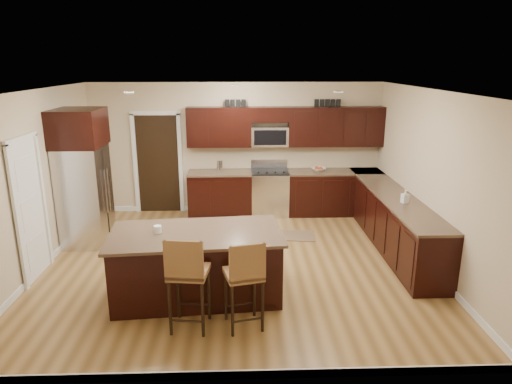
{
  "coord_description": "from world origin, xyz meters",
  "views": [
    {
      "loc": [
        0.08,
        -6.67,
        3.11
      ],
      "look_at": [
        0.32,
        0.4,
        1.07
      ],
      "focal_mm": 32.0,
      "sensor_mm": 36.0,
      "label": 1
    }
  ],
  "objects_px": {
    "island": "(197,266)",
    "stool_mid": "(187,273)",
    "range": "(270,192)",
    "refrigerator": "(83,176)",
    "stool_right": "(245,275)"
  },
  "relations": [
    {
      "from": "island",
      "to": "stool_mid",
      "type": "height_order",
      "value": "stool_mid"
    },
    {
      "from": "range",
      "to": "stool_mid",
      "type": "height_order",
      "value": "stool_mid"
    },
    {
      "from": "island",
      "to": "refrigerator",
      "type": "relative_size",
      "value": 1.01
    },
    {
      "from": "range",
      "to": "island",
      "type": "height_order",
      "value": "range"
    },
    {
      "from": "island",
      "to": "stool_right",
      "type": "height_order",
      "value": "stool_right"
    },
    {
      "from": "range",
      "to": "island",
      "type": "distance_m",
      "value": 3.64
    },
    {
      "from": "range",
      "to": "stool_mid",
      "type": "xyz_separation_m",
      "value": [
        -1.23,
        -4.29,
        0.28
      ]
    },
    {
      "from": "range",
      "to": "stool_mid",
      "type": "bearing_deg",
      "value": -106.0
    },
    {
      "from": "stool_mid",
      "to": "refrigerator",
      "type": "distance_m",
      "value": 3.54
    },
    {
      "from": "range",
      "to": "refrigerator",
      "type": "height_order",
      "value": "refrigerator"
    },
    {
      "from": "island",
      "to": "stool_right",
      "type": "bearing_deg",
      "value": -57.71
    },
    {
      "from": "range",
      "to": "stool_mid",
      "type": "relative_size",
      "value": 0.93
    },
    {
      "from": "refrigerator",
      "to": "stool_right",
      "type": "bearing_deg",
      "value": -45.97
    },
    {
      "from": "refrigerator",
      "to": "range",
      "type": "bearing_deg",
      "value": 23.74
    },
    {
      "from": "stool_mid",
      "to": "stool_right",
      "type": "xyz_separation_m",
      "value": [
        0.67,
        0.01,
        -0.04
      ]
    }
  ]
}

